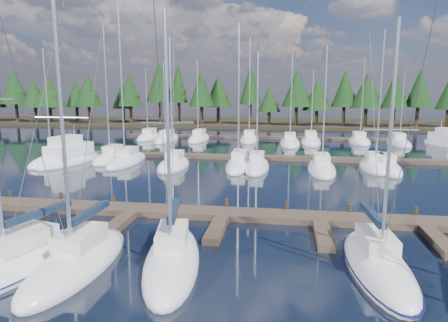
% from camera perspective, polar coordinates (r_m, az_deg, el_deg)
% --- Properties ---
extents(ground, '(260.00, 260.00, 0.00)m').
position_cam_1_polar(ground, '(37.63, 2.81, -2.30)').
color(ground, black).
rests_on(ground, ground).
extents(far_shore, '(220.00, 30.00, 0.60)m').
position_cam_1_polar(far_shore, '(96.93, 6.51, 5.52)').
color(far_shore, black).
rests_on(far_shore, ground).
extents(main_dock, '(44.00, 6.13, 0.90)m').
position_cam_1_polar(main_dock, '(25.46, -0.17, -7.97)').
color(main_dock, '#493A2E').
rests_on(main_dock, ground).
extents(back_docks, '(50.00, 21.80, 0.40)m').
position_cam_1_polar(back_docks, '(56.81, 4.86, 2.14)').
color(back_docks, '#493A2E').
rests_on(back_docks, ground).
extents(front_sailboat_1, '(5.41, 10.14, 14.09)m').
position_cam_1_polar(front_sailboat_1, '(21.14, -27.61, -12.89)').
color(front_sailboat_1, silver).
rests_on(front_sailboat_1, ground).
extents(front_sailboat_2, '(2.88, 8.33, 12.69)m').
position_cam_1_polar(front_sailboat_2, '(20.16, -20.18, -13.43)').
color(front_sailboat_2, silver).
rests_on(front_sailboat_2, ground).
extents(front_sailboat_3, '(4.07, 8.82, 12.25)m').
position_cam_1_polar(front_sailboat_3, '(19.41, -7.41, -13.80)').
color(front_sailboat_3, silver).
rests_on(front_sailboat_3, ground).
extents(front_sailboat_4, '(3.13, 8.70, 11.79)m').
position_cam_1_polar(front_sailboat_4, '(20.00, 21.07, -13.70)').
color(front_sailboat_4, silver).
rests_on(front_sailboat_4, ground).
extents(back_sailboat_rows, '(48.53, 32.28, 17.56)m').
position_cam_1_polar(back_sailboat_rows, '(52.53, 4.45, 1.56)').
color(back_sailboat_rows, silver).
rests_on(back_sailboat_rows, ground).
extents(motor_yacht_left, '(4.85, 10.46, 5.04)m').
position_cam_1_polar(motor_yacht_left, '(48.09, -21.18, 0.43)').
color(motor_yacht_left, silver).
rests_on(motor_yacht_left, ground).
extents(motor_yacht_right, '(5.01, 8.91, 4.23)m').
position_cam_1_polar(motor_yacht_right, '(67.06, 28.88, 2.38)').
color(motor_yacht_right, silver).
rests_on(motor_yacht_right, ground).
extents(tree_line, '(183.47, 11.76, 13.71)m').
position_cam_1_polar(tree_line, '(86.97, 4.53, 9.78)').
color(tree_line, black).
rests_on(tree_line, far_shore).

